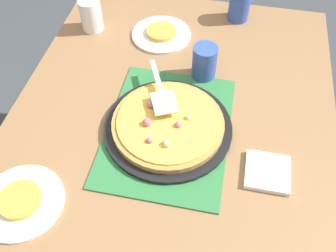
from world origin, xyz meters
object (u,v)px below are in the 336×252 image
at_px(plate_far_right, 21,202).
at_px(pizza_server, 161,91).
at_px(served_slice_right, 20,200).
at_px(pizza, 168,123).
at_px(cup_far, 240,5).
at_px(pizza_pan, 168,127).
at_px(cup_corner, 204,62).
at_px(plate_near_left, 161,34).
at_px(napkin_stack, 267,172).
at_px(cup_near, 91,15).
at_px(served_slice_left, 161,32).

xyz_separation_m(plate_far_right, pizza_server, (-0.40, 0.28, 0.06)).
distance_m(plate_far_right, served_slice_right, 0.01).
distance_m(pizza, cup_far, 0.62).
xyz_separation_m(pizza_pan, pizza, (-0.00, -0.00, 0.02)).
xyz_separation_m(cup_corner, pizza_server, (0.16, -0.11, 0.01)).
xyz_separation_m(pizza, pizza_server, (-0.09, -0.04, 0.04)).
bearing_deg(cup_corner, pizza_server, -34.43).
xyz_separation_m(plate_near_left, napkin_stack, (0.53, 0.41, 0.00)).
bearing_deg(napkin_stack, plate_far_right, -70.89).
bearing_deg(plate_near_left, pizza, 14.50).
bearing_deg(plate_near_left, cup_near, -88.13).
bearing_deg(pizza_server, cup_near, -134.92).
relative_size(served_slice_left, pizza_server, 0.48).
height_order(pizza_pan, served_slice_right, served_slice_right).
distance_m(pizza_pan, served_slice_right, 0.45).
distance_m(plate_near_left, pizza_server, 0.36).
height_order(served_slice_left, cup_corner, cup_corner).
distance_m(cup_near, pizza_server, 0.48).
distance_m(pizza_pan, pizza_server, 0.11).
xyz_separation_m(plate_far_right, napkin_stack, (-0.21, 0.62, 0.00)).
bearing_deg(napkin_stack, pizza_pan, -107.55).
bearing_deg(pizza_pan, pizza, -117.13).
distance_m(served_slice_left, cup_corner, 0.26).
height_order(plate_near_left, cup_corner, cup_corner).
bearing_deg(served_slice_right, pizza_server, 144.40).
height_order(pizza_pan, plate_far_right, pizza_pan).
relative_size(plate_far_right, served_slice_right, 2.00).
distance_m(plate_far_right, cup_corner, 0.69).
height_order(plate_near_left, plate_far_right, same).
height_order(plate_far_right, cup_far, cup_far).
xyz_separation_m(served_slice_left, cup_corner, (0.18, 0.18, 0.04)).
relative_size(pizza_pan, cup_corner, 3.17).
relative_size(pizza_pan, plate_near_left, 1.73).
height_order(plate_far_right, cup_corner, cup_corner).
bearing_deg(plate_near_left, pizza_server, 11.97).
relative_size(pizza_pan, pizza_server, 1.67).
relative_size(pizza, cup_near, 2.75).
distance_m(pizza_pan, pizza, 0.02).
height_order(cup_near, pizza_server, cup_near).
height_order(pizza_pan, served_slice_left, served_slice_left).
xyz_separation_m(cup_far, napkin_stack, (0.69, 0.14, -0.05)).
height_order(cup_near, cup_far, same).
height_order(served_slice_left, pizza_server, pizza_server).
relative_size(served_slice_left, napkin_stack, 0.92).
relative_size(served_slice_right, napkin_stack, 0.92).
height_order(served_slice_left, napkin_stack, served_slice_left).
bearing_deg(pizza_pan, cup_corner, 164.27).
distance_m(cup_near, cup_far, 0.56).
relative_size(cup_far, pizza_server, 0.53).
relative_size(cup_near, cup_far, 1.00).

